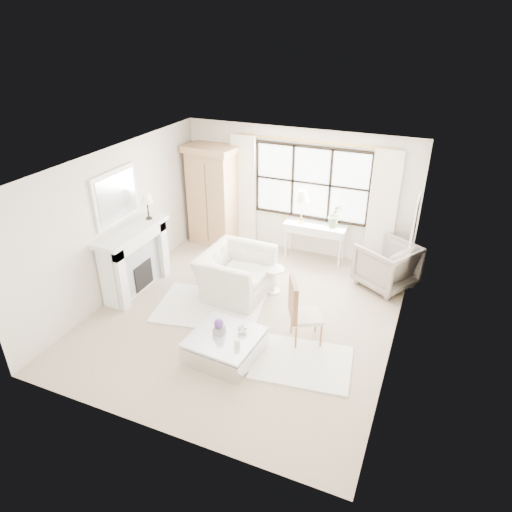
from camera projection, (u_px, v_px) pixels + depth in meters
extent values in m
plane|color=tan|center=(245.00, 314.00, 8.03)|extent=(5.50, 5.50, 0.00)
plane|color=white|center=(243.00, 164.00, 6.77)|extent=(5.50, 5.50, 0.00)
plane|color=white|center=(297.00, 192.00, 9.64)|extent=(5.00, 0.00, 5.00)
plane|color=white|center=(145.00, 346.00, 5.15)|extent=(5.00, 0.00, 5.00)
plane|color=beige|center=(118.00, 222.00, 8.25)|extent=(0.00, 5.50, 5.50)
plane|color=beige|center=(403.00, 276.00, 6.54)|extent=(0.00, 5.50, 5.50)
cube|color=white|center=(311.00, 183.00, 9.40)|extent=(2.40, 0.02, 1.50)
cylinder|color=#BE8F42|center=(313.00, 141.00, 8.95)|extent=(3.30, 0.04, 0.04)
cube|color=white|center=(244.00, 191.00, 10.02)|extent=(0.55, 0.10, 2.47)
cube|color=white|center=(382.00, 212.00, 8.99)|extent=(0.55, 0.10, 2.47)
cube|color=silver|center=(133.00, 261.00, 8.54)|extent=(0.34, 1.50, 1.18)
cube|color=#AAAAB1|center=(141.00, 265.00, 8.51)|extent=(0.03, 1.22, 0.97)
cube|color=black|center=(143.00, 275.00, 8.60)|extent=(0.06, 0.52, 0.50)
cube|color=silver|center=(131.00, 231.00, 8.23)|extent=(0.58, 1.66, 0.08)
cube|color=white|center=(116.00, 197.00, 8.02)|extent=(0.05, 1.15, 0.95)
cube|color=#B3B8BF|center=(117.00, 197.00, 8.01)|extent=(0.02, 1.00, 0.80)
cube|color=silver|center=(415.00, 220.00, 7.84)|extent=(0.04, 0.62, 0.82)
cube|color=beige|center=(414.00, 219.00, 7.85)|extent=(0.01, 0.52, 0.72)
cylinder|color=black|center=(149.00, 218.00, 8.60)|extent=(0.12, 0.12, 0.03)
cylinder|color=black|center=(148.00, 210.00, 8.52)|extent=(0.03, 0.03, 0.30)
cone|color=beige|center=(147.00, 198.00, 8.41)|extent=(0.22, 0.22, 0.18)
cube|color=tan|center=(213.00, 199.00, 10.12)|extent=(1.06, 0.71, 2.10)
cube|color=tan|center=(211.00, 149.00, 9.60)|extent=(1.19, 0.82, 0.14)
cube|color=white|center=(315.00, 230.00, 9.57)|extent=(1.24, 0.41, 0.14)
cube|color=white|center=(315.00, 226.00, 9.53)|extent=(1.30, 0.46, 0.06)
cylinder|color=#AA7B3B|center=(301.00, 221.00, 9.62)|extent=(0.14, 0.14, 0.03)
cylinder|color=#AA7B3B|center=(302.00, 210.00, 9.51)|extent=(0.02, 0.02, 0.46)
cone|color=#FDEECF|center=(302.00, 196.00, 9.36)|extent=(0.28, 0.28, 0.22)
imported|color=#617850|center=(335.00, 216.00, 9.27)|extent=(0.35, 0.32, 0.51)
cylinder|color=white|center=(273.00, 291.00, 8.68)|extent=(0.26, 0.26, 0.03)
cylinder|color=white|center=(274.00, 280.00, 8.57)|extent=(0.06, 0.06, 0.44)
cylinder|color=white|center=(274.00, 269.00, 8.46)|extent=(0.40, 0.40, 0.03)
cube|color=white|center=(210.00, 307.00, 8.19)|extent=(2.05, 1.61, 0.03)
cube|color=white|center=(302.00, 362.00, 6.89)|extent=(1.59, 1.28, 0.03)
imported|color=silver|center=(236.00, 273.00, 8.44)|extent=(1.20, 1.36, 0.85)
imported|color=gray|center=(386.00, 265.00, 8.70)|extent=(1.32, 1.31, 0.88)
cube|color=silver|center=(307.00, 316.00, 7.19)|extent=(0.63, 0.64, 0.07)
cube|color=#A26843|center=(293.00, 300.00, 7.02)|extent=(0.27, 0.45, 0.60)
cube|color=silver|center=(225.00, 347.00, 6.98)|extent=(1.07, 1.07, 0.32)
cube|color=silver|center=(225.00, 337.00, 6.88)|extent=(1.07, 1.07, 0.04)
cube|color=gray|center=(219.00, 330.00, 6.90)|extent=(0.16, 0.16, 0.11)
sphere|color=#5B327D|center=(219.00, 323.00, 6.84)|extent=(0.15, 0.15, 0.15)
cylinder|color=silver|center=(237.00, 343.00, 6.63)|extent=(0.09, 0.09, 0.12)
imported|color=silver|center=(242.00, 328.00, 6.91)|extent=(0.19, 0.19, 0.15)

